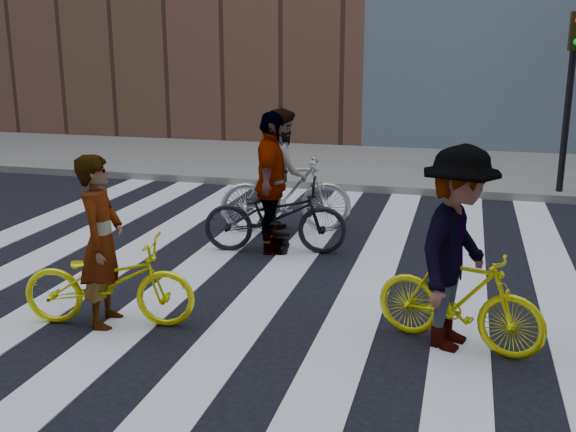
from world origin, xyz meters
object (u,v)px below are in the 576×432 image
at_px(bike_silver_mid, 286,194).
at_px(bike_dark_rear, 275,216).
at_px(rider_mid, 282,171).
at_px(rider_left, 101,242).
at_px(bike_yellow_left, 109,282).
at_px(bike_yellow_right, 459,298).
at_px(rider_rear, 271,183).
at_px(rider_right, 457,249).
at_px(traffic_signal, 572,74).

bearing_deg(bike_silver_mid, bike_dark_rear, 170.85).
height_order(bike_silver_mid, rider_mid, rider_mid).
bearing_deg(bike_dark_rear, bike_silver_mid, -2.90).
bearing_deg(rider_left, bike_yellow_left, -101.16).
relative_size(bike_yellow_left, rider_mid, 0.93).
bearing_deg(bike_yellow_right, rider_rear, 64.30).
bearing_deg(bike_yellow_left, bike_dark_rear, -30.13).
relative_size(bike_dark_rear, rider_right, 1.01).
relative_size(rider_left, rider_rear, 0.91).
relative_size(bike_yellow_left, bike_dark_rear, 0.90).
distance_m(bike_dark_rear, rider_rear, 0.46).
height_order(bike_yellow_left, rider_rear, rider_rear).
bearing_deg(rider_rear, rider_mid, -2.90).
distance_m(rider_mid, rider_rear, 1.02).
height_order(bike_yellow_left, rider_mid, rider_mid).
xyz_separation_m(bike_dark_rear, rider_right, (2.44, -2.42, 0.45)).
distance_m(rider_left, rider_mid, 3.90).
bearing_deg(rider_right, bike_yellow_left, 114.23).
bearing_deg(rider_left, rider_right, -94.95).
height_order(traffic_signal, rider_right, traffic_signal).
relative_size(bike_yellow_left, bike_silver_mid, 0.88).
distance_m(bike_silver_mid, rider_rear, 1.08).
bearing_deg(bike_yellow_left, rider_left, 78.84).
bearing_deg(rider_mid, rider_rear, 170.85).
xyz_separation_m(rider_left, rider_mid, (0.84, 3.81, 0.06)).
xyz_separation_m(traffic_signal, bike_yellow_right, (-1.69, -6.80, -1.79)).
bearing_deg(rider_rear, bike_yellow_left, 152.11).
bearing_deg(rider_left, bike_dark_rear, -31.04).
relative_size(traffic_signal, bike_yellow_left, 1.89).
bearing_deg(traffic_signal, bike_yellow_right, -103.96).
height_order(bike_silver_mid, rider_left, rider_left).
distance_m(bike_yellow_left, rider_left, 0.42).
distance_m(bike_silver_mid, rider_left, 3.92).
bearing_deg(rider_left, traffic_signal, -47.04).
bearing_deg(bike_yellow_left, bike_silver_mid, -23.57).
distance_m(bike_silver_mid, rider_right, 4.30).
xyz_separation_m(bike_yellow_left, rider_mid, (0.79, 3.81, 0.48)).
bearing_deg(rider_mid, bike_yellow_left, 152.22).
relative_size(rider_left, rider_right, 0.91).
relative_size(bike_silver_mid, rider_right, 1.03).
bearing_deg(rider_mid, rider_right, -158.81).
bearing_deg(rider_mid, bike_dark_rear, 173.62).
distance_m(traffic_signal, rider_rear, 6.23).
bearing_deg(rider_right, rider_rear, 63.73).
height_order(traffic_signal, bike_dark_rear, traffic_signal).
relative_size(bike_dark_rear, rider_left, 1.11).
bearing_deg(bike_silver_mid, bike_yellow_right, -158.81).
relative_size(bike_dark_rear, rider_rear, 1.01).
bearing_deg(bike_dark_rear, traffic_signal, -53.50).
bearing_deg(traffic_signal, rider_rear, -134.00).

